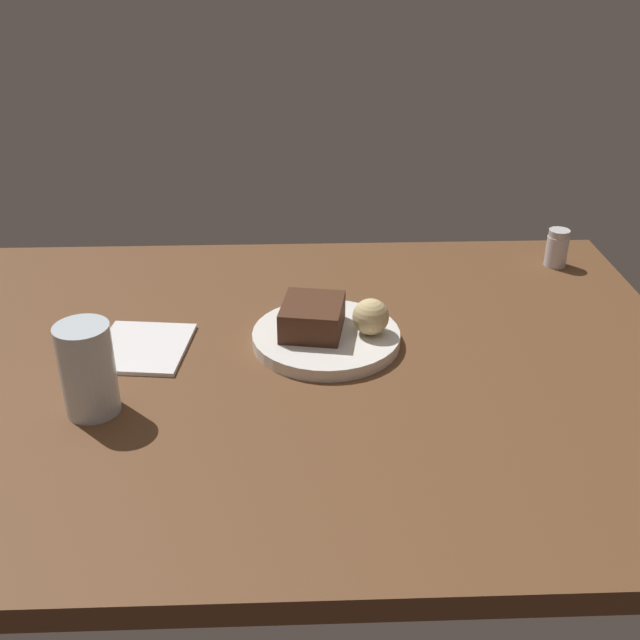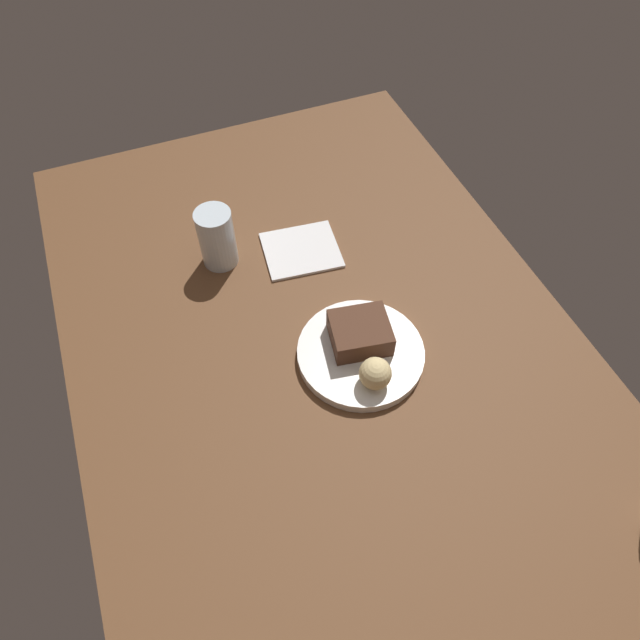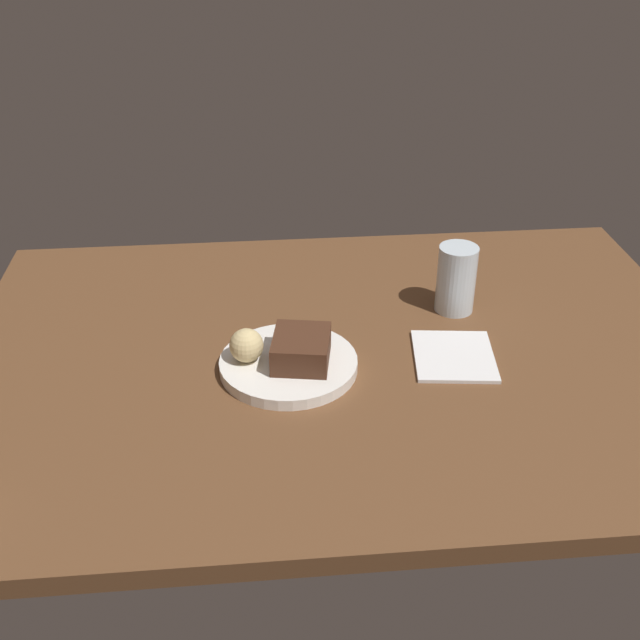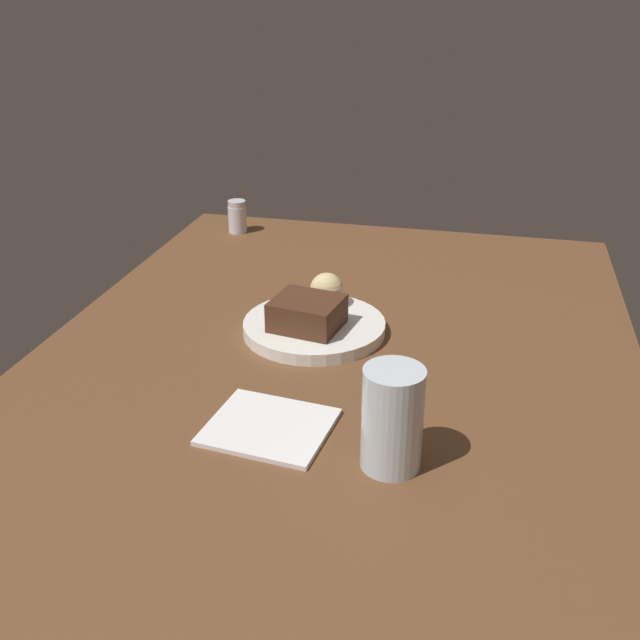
{
  "view_description": "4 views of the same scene",
  "coord_description": "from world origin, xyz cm",
  "px_view_note": "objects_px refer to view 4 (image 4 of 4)",
  "views": [
    {
      "loc": [
        4.32,
        -90.37,
        57.14
      ],
      "look_at": [
        7.78,
        4.15,
        6.93
      ],
      "focal_mm": 42.87,
      "sensor_mm": 36.0,
      "label": 1
    },
    {
      "loc": [
        53.87,
        -20.72,
        83.88
      ],
      "look_at": [
        0.63,
        0.42,
        5.06
      ],
      "focal_mm": 32.14,
      "sensor_mm": 36.0,
      "label": 2
    },
    {
      "loc": [
        12.95,
        103.16,
        71.15
      ],
      "look_at": [
        3.44,
        0.07,
        8.87
      ],
      "focal_mm": 43.97,
      "sensor_mm": 36.0,
      "label": 3
    },
    {
      "loc": [
        -86.83,
        -18.85,
        52.19
      ],
      "look_at": [
        4.68,
        2.64,
        7.1
      ],
      "focal_mm": 41.51,
      "sensor_mm": 36.0,
      "label": 4
    }
  ],
  "objects_px": {
    "chocolate_cake_slice": "(307,313)",
    "water_glass": "(392,419)",
    "bread_roll": "(327,289)",
    "dessert_plate": "(314,327)",
    "folded_napkin": "(269,427)",
    "salt_shaker": "(237,217)"
  },
  "relations": [
    {
      "from": "water_glass",
      "to": "folded_napkin",
      "type": "relative_size",
      "value": 0.84
    },
    {
      "from": "bread_roll",
      "to": "water_glass",
      "type": "bearing_deg",
      "value": -156.93
    },
    {
      "from": "dessert_plate",
      "to": "bread_roll",
      "type": "xyz_separation_m",
      "value": [
        0.06,
        -0.0,
        0.03
      ]
    },
    {
      "from": "chocolate_cake_slice",
      "to": "dessert_plate",
      "type": "bearing_deg",
      "value": -16.68
    },
    {
      "from": "bread_roll",
      "to": "salt_shaker",
      "type": "relative_size",
      "value": 0.79
    },
    {
      "from": "chocolate_cake_slice",
      "to": "water_glass",
      "type": "bearing_deg",
      "value": -149.42
    },
    {
      "from": "water_glass",
      "to": "folded_napkin",
      "type": "height_order",
      "value": "water_glass"
    },
    {
      "from": "dessert_plate",
      "to": "bread_roll",
      "type": "relative_size",
      "value": 4.07
    },
    {
      "from": "bread_roll",
      "to": "water_glass",
      "type": "height_order",
      "value": "water_glass"
    },
    {
      "from": "salt_shaker",
      "to": "water_glass",
      "type": "xyz_separation_m",
      "value": [
        -0.71,
        -0.42,
        0.03
      ]
    },
    {
      "from": "dessert_plate",
      "to": "salt_shaker",
      "type": "bearing_deg",
      "value": 32.32
    },
    {
      "from": "bread_roll",
      "to": "folded_napkin",
      "type": "distance_m",
      "value": 0.32
    },
    {
      "from": "chocolate_cake_slice",
      "to": "bread_roll",
      "type": "distance_m",
      "value": 0.08
    },
    {
      "from": "dessert_plate",
      "to": "salt_shaker",
      "type": "relative_size",
      "value": 3.2
    },
    {
      "from": "dessert_plate",
      "to": "water_glass",
      "type": "bearing_deg",
      "value": -151.97
    },
    {
      "from": "bread_roll",
      "to": "water_glass",
      "type": "relative_size",
      "value": 0.44
    },
    {
      "from": "dessert_plate",
      "to": "salt_shaker",
      "type": "xyz_separation_m",
      "value": [
        0.41,
        0.26,
        0.02
      ]
    },
    {
      "from": "dessert_plate",
      "to": "folded_napkin",
      "type": "bearing_deg",
      "value": -178.22
    },
    {
      "from": "dessert_plate",
      "to": "chocolate_cake_slice",
      "type": "relative_size",
      "value": 2.21
    },
    {
      "from": "bread_roll",
      "to": "chocolate_cake_slice",
      "type": "bearing_deg",
      "value": 172.57
    },
    {
      "from": "folded_napkin",
      "to": "dessert_plate",
      "type": "bearing_deg",
      "value": 1.78
    },
    {
      "from": "chocolate_cake_slice",
      "to": "water_glass",
      "type": "distance_m",
      "value": 0.32
    }
  ]
}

